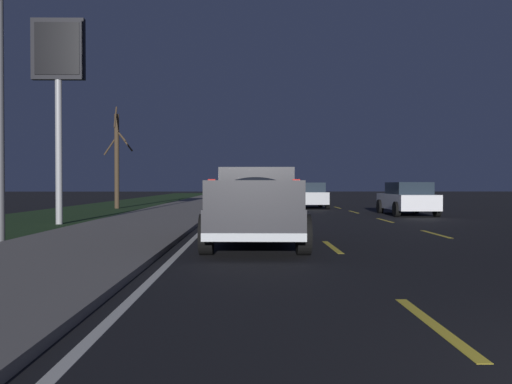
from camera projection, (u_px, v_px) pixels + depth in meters
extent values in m
plane|color=black|center=(314.00, 210.00, 29.94)|extent=(144.00, 144.00, 0.00)
cube|color=slate|center=(183.00, 209.00, 29.85)|extent=(108.00, 4.00, 0.12)
cube|color=#1E3819|center=(94.00, 210.00, 29.79)|extent=(108.00, 6.00, 0.01)
cube|color=yellow|center=(435.00, 234.00, 15.42)|extent=(2.40, 0.14, 0.01)
cube|color=yellow|center=(385.00, 220.00, 21.22)|extent=(2.40, 0.14, 0.01)
cube|color=yellow|center=(354.00, 212.00, 27.59)|extent=(2.40, 0.14, 0.01)
cube|color=yellow|center=(337.00, 208.00, 32.69)|extent=(2.40, 0.14, 0.01)
cube|color=yellow|center=(326.00, 204.00, 37.77)|extent=(2.40, 0.14, 0.01)
cube|color=yellow|center=(316.00, 202.00, 43.30)|extent=(2.40, 0.14, 0.01)
cube|color=yellow|center=(307.00, 199.00, 49.96)|extent=(2.40, 0.14, 0.01)
cube|color=yellow|center=(302.00, 198.00, 55.28)|extent=(2.40, 0.14, 0.01)
cube|color=yellow|center=(297.00, 197.00, 60.44)|extent=(2.40, 0.14, 0.01)
cube|color=yellow|center=(293.00, 195.00, 66.84)|extent=(2.40, 0.14, 0.01)
cube|color=yellow|center=(289.00, 194.00, 73.52)|extent=(2.40, 0.14, 0.01)
cube|color=yellow|center=(286.00, 194.00, 79.90)|extent=(2.40, 0.14, 0.01)
cube|color=yellow|center=(434.00, 324.00, 5.49)|extent=(2.40, 0.14, 0.01)
cube|color=yellow|center=(332.00, 247.00, 12.26)|extent=(2.40, 0.14, 0.01)
cube|color=yellow|center=(305.00, 226.00, 18.40)|extent=(2.40, 0.14, 0.01)
cube|color=yellow|center=(290.00, 215.00, 25.17)|extent=(2.40, 0.14, 0.01)
cube|color=yellow|center=(282.00, 209.00, 30.93)|extent=(2.40, 0.14, 0.01)
cube|color=yellow|center=(277.00, 204.00, 37.74)|extent=(2.40, 0.14, 0.01)
cube|color=yellow|center=(273.00, 201.00, 44.46)|extent=(2.40, 0.14, 0.01)
cube|color=yellow|center=(270.00, 199.00, 50.69)|extent=(2.40, 0.14, 0.01)
cube|color=yellow|center=(268.00, 198.00, 55.73)|extent=(2.40, 0.14, 0.01)
cube|color=yellow|center=(266.00, 197.00, 61.23)|extent=(2.40, 0.14, 0.01)
cube|color=yellow|center=(265.00, 195.00, 67.01)|extent=(2.40, 0.14, 0.01)
cube|color=yellow|center=(264.00, 194.00, 73.68)|extent=(2.40, 0.14, 0.01)
cube|color=yellow|center=(262.00, 194.00, 80.36)|extent=(2.40, 0.14, 0.01)
cube|color=silver|center=(223.00, 210.00, 29.88)|extent=(108.00, 0.14, 0.01)
cube|color=#232328|center=(256.00, 217.00, 12.68)|extent=(5.46, 2.16, 0.60)
cube|color=#232328|center=(257.00, 185.00, 13.85)|extent=(2.21, 1.90, 0.90)
cube|color=#1E2833|center=(256.00, 184.00, 12.80)|extent=(0.08, 1.44, 0.50)
cube|color=#232328|center=(213.00, 194.00, 11.60)|extent=(3.03, 0.17, 0.56)
cube|color=#232328|center=(298.00, 194.00, 11.57)|extent=(3.03, 0.17, 0.56)
cube|color=#232328|center=(254.00, 195.00, 10.01)|extent=(0.14, 1.88, 0.56)
cube|color=silver|center=(254.00, 237.00, 10.02)|extent=(0.18, 2.00, 0.16)
cube|color=red|center=(212.00, 184.00, 10.03)|extent=(0.06, 0.14, 0.20)
cube|color=red|center=(296.00, 184.00, 10.00)|extent=(0.06, 0.14, 0.20)
ellipsoid|color=#232833|center=(255.00, 192.00, 11.59)|extent=(2.64, 1.60, 0.64)
sphere|color=silver|center=(240.00, 198.00, 12.10)|extent=(0.40, 0.40, 0.40)
sphere|color=beige|center=(269.00, 200.00, 10.98)|extent=(0.34, 0.34, 0.34)
cylinder|color=black|center=(221.00, 222.00, 14.48)|extent=(0.84, 0.28, 0.84)
cylinder|color=black|center=(294.00, 222.00, 14.44)|extent=(0.84, 0.28, 0.84)
cylinder|color=black|center=(206.00, 234.00, 10.92)|extent=(0.84, 0.28, 0.84)
cylinder|color=black|center=(303.00, 235.00, 10.88)|extent=(0.84, 0.28, 0.84)
cube|color=silver|center=(407.00, 202.00, 24.96)|extent=(4.40, 1.80, 0.70)
cube|color=#1E2833|center=(408.00, 188.00, 24.70)|extent=(2.46, 1.58, 0.56)
cylinder|color=black|center=(380.00, 206.00, 26.45)|extent=(0.68, 0.22, 0.68)
cylinder|color=black|center=(416.00, 206.00, 26.47)|extent=(0.68, 0.22, 0.68)
cylinder|color=black|center=(397.00, 209.00, 23.46)|extent=(0.68, 0.22, 0.68)
cylinder|color=black|center=(437.00, 209.00, 23.48)|extent=(0.68, 0.22, 0.68)
cube|color=red|center=(422.00, 202.00, 22.81)|extent=(0.08, 1.51, 0.10)
cube|color=#B2B5BA|center=(309.00, 198.00, 32.08)|extent=(4.41, 1.82, 0.70)
cube|color=#1E2833|center=(310.00, 187.00, 31.82)|extent=(2.47, 1.60, 0.56)
cylinder|color=black|center=(292.00, 202.00, 33.56)|extent=(0.68, 0.22, 0.68)
cylinder|color=black|center=(320.00, 202.00, 33.59)|extent=(0.68, 0.22, 0.68)
cylinder|color=black|center=(297.00, 203.00, 30.57)|extent=(0.68, 0.22, 0.68)
cylinder|color=black|center=(328.00, 203.00, 30.60)|extent=(0.68, 0.22, 0.68)
cube|color=red|center=(314.00, 198.00, 29.93)|extent=(0.09, 1.51, 0.10)
cylinder|color=#99999E|center=(59.00, 122.00, 19.13)|extent=(0.24, 0.24, 7.42)
cube|color=black|center=(58.00, 49.00, 19.09)|extent=(0.24, 1.90, 2.20)
cube|color=black|center=(57.00, 48.00, 18.96)|extent=(0.04, 1.60, 1.87)
cylinder|color=#4C4C51|center=(0.00, 70.00, 13.26)|extent=(0.18, 0.18, 8.63)
cylinder|color=#423323|center=(117.00, 161.00, 31.50)|extent=(0.28, 0.28, 5.61)
cylinder|color=#423323|center=(111.00, 146.00, 31.61)|extent=(0.34, 0.89, 1.16)
cylinder|color=#423323|center=(115.00, 117.00, 30.94)|extent=(1.12, 0.24, 1.37)
cylinder|color=#423323|center=(121.00, 135.00, 31.26)|extent=(0.49, 0.71, 0.81)
cylinder|color=#423323|center=(124.00, 140.00, 31.21)|extent=(0.59, 1.12, 1.39)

